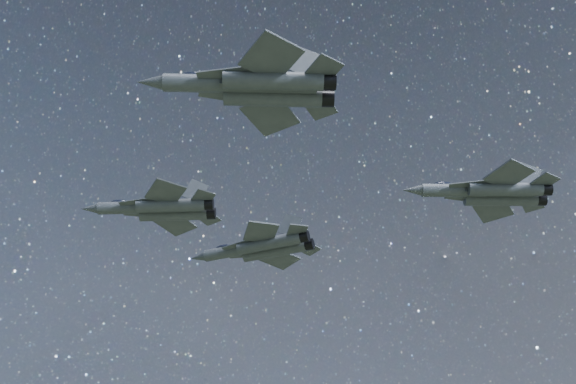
{
  "coord_description": "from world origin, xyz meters",
  "views": [
    {
      "loc": [
        2.98,
        -57.49,
        96.76
      ],
      "look_at": [
        0.7,
        2.68,
        141.3
      ],
      "focal_mm": 42.0,
      "sensor_mm": 36.0,
      "label": 1
    }
  ],
  "objects": [
    {
      "name": "jet_right",
      "position": [
        -1.63,
        -13.09,
        141.93
      ],
      "size": [
        19.36,
        13.65,
        4.9
      ],
      "rotation": [
        0.0,
        0.0,
        0.07
      ],
      "color": "#363C44"
    },
    {
      "name": "jet_slot",
      "position": [
        24.4,
        7.09,
        143.86
      ],
      "size": [
        17.92,
        12.69,
        4.55
      ],
      "rotation": [
        0.0,
        0.0,
        0.05
      ],
      "color": "#363C44"
    },
    {
      "name": "jet_lead",
      "position": [
        -12.91,
        1.19,
        138.39
      ],
      "size": [
        15.14,
        10.82,
        3.87
      ],
      "rotation": [
        0.0,
        0.0,
        -0.0
      ],
      "color": "#363C44"
    },
    {
      "name": "jet_left",
      "position": [
        -3.13,
        15.36,
        142.06
      ],
      "size": [
        17.49,
        11.78,
        4.41
      ],
      "rotation": [
        0.0,
        0.0,
        -0.3
      ],
      "color": "#363C44"
    }
  ]
}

